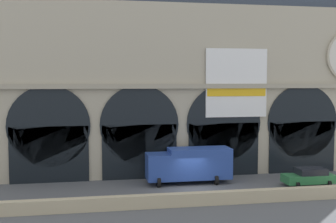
# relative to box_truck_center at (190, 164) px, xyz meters

# --- Properties ---
(ground_plane) EXTENTS (200.00, 200.00, 0.00)m
(ground_plane) POSITION_rel_box_truck_center_xyz_m (-0.13, -2.54, -1.70)
(ground_plane) COLOR #54565B
(quay_parapet_wall) EXTENTS (90.00, 0.70, 0.95)m
(quay_parapet_wall) POSITION_rel_box_truck_center_xyz_m (-0.13, -6.82, -1.22)
(quay_parapet_wall) COLOR #BCAD8C
(quay_parapet_wall) RESTS_ON ground
(station_building) EXTENTS (42.05, 4.58, 19.53)m
(station_building) POSITION_rel_box_truck_center_xyz_m (-0.08, 4.54, 7.75)
(station_building) COLOR #B2A891
(station_building) RESTS_ON ground
(box_truck_center) EXTENTS (7.50, 2.91, 3.12)m
(box_truck_center) POSITION_rel_box_truck_center_xyz_m (0.00, 0.00, 0.00)
(box_truck_center) COLOR #28479E
(box_truck_center) RESTS_ON ground
(car_mideast) EXTENTS (4.40, 2.22, 1.55)m
(car_mideast) POSITION_rel_box_truck_center_xyz_m (9.97, -2.85, -0.90)
(car_mideast) COLOR #2D7A42
(car_mideast) RESTS_ON ground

